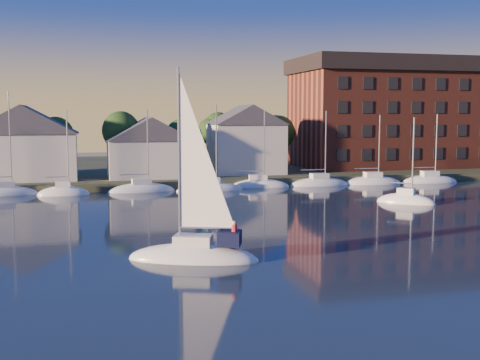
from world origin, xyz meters
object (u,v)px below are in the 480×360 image
object	(u,v)px
hero_sailboat	(195,252)
clubhouse_east	(246,138)
clubhouse_west	(25,142)
condo_block	(390,112)
clubhouse_centre	(149,146)
drifting_sailboat_right	(406,202)

from	to	relation	value
hero_sailboat	clubhouse_east	bearing A→B (deg)	-87.76
clubhouse_east	clubhouse_west	bearing A→B (deg)	-178.09
clubhouse_west	clubhouse_east	world-z (taller)	clubhouse_east
condo_block	clubhouse_east	bearing A→B (deg)	-167.11
clubhouse_east	condo_block	size ratio (longest dim) A/B	0.34
clubhouse_centre	hero_sailboat	bearing A→B (deg)	-92.18
clubhouse_east	hero_sailboat	size ratio (longest dim) A/B	0.78
clubhouse_west	drifting_sailboat_right	size ratio (longest dim) A/B	1.34
hero_sailboat	clubhouse_centre	bearing A→B (deg)	-71.05
clubhouse_west	drifting_sailboat_right	distance (m)	48.27
clubhouse_centre	condo_block	size ratio (longest dim) A/B	0.37
clubhouse_west	drifting_sailboat_right	xyz separation A→B (m)	(40.54, -25.55, -5.83)
hero_sailboat	drifting_sailboat_right	distance (m)	32.51
clubhouse_east	drifting_sailboat_right	size ratio (longest dim) A/B	1.03
clubhouse_centre	clubhouse_east	size ratio (longest dim) A/B	1.10
clubhouse_east	clubhouse_centre	bearing A→B (deg)	-171.87
drifting_sailboat_right	clubhouse_east	bearing A→B (deg)	154.15
clubhouse_centre	clubhouse_east	xyz separation A→B (m)	(14.00, 2.00, 0.87)
condo_block	hero_sailboat	xyz separation A→B (m)	(-41.67, -51.73, -9.22)
clubhouse_west	condo_block	distance (m)	56.56
clubhouse_centre	clubhouse_west	bearing A→B (deg)	176.42
clubhouse_centre	condo_block	world-z (taller)	condo_block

